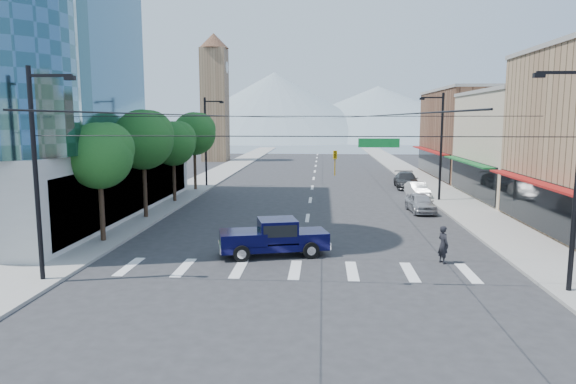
% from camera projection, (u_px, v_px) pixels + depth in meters
% --- Properties ---
extents(ground, '(160.00, 160.00, 0.00)m').
position_uv_depth(ground, '(298.00, 280.00, 22.05)').
color(ground, '#28282B').
rests_on(ground, ground).
extents(sidewalk_left, '(4.00, 120.00, 0.15)m').
position_uv_depth(sidewalk_left, '(215.00, 175.00, 62.35)').
color(sidewalk_left, gray).
rests_on(sidewalk_left, ground).
extents(sidewalk_right, '(4.00, 120.00, 0.15)m').
position_uv_depth(sidewalk_right, '(415.00, 177.00, 60.75)').
color(sidewalk_right, gray).
rests_on(sidewalk_right, ground).
extents(shop_mid, '(12.00, 14.00, 9.00)m').
position_uv_depth(shop_mid, '(545.00, 147.00, 43.78)').
color(shop_mid, tan).
rests_on(shop_mid, ground).
extents(shop_far, '(12.00, 18.00, 10.00)m').
position_uv_depth(shop_far, '(487.00, 135.00, 59.52)').
color(shop_far, brown).
rests_on(shop_far, ground).
extents(clock_tower, '(4.80, 4.80, 20.40)m').
position_uv_depth(clock_tower, '(215.00, 95.00, 82.88)').
color(clock_tower, '#8C6B4C').
rests_on(clock_tower, ground).
extents(mountain_left, '(80.00, 80.00, 22.00)m').
position_uv_depth(mountain_left, '(275.00, 106.00, 169.64)').
color(mountain_left, gray).
rests_on(mountain_left, ground).
extents(mountain_right, '(90.00, 90.00, 18.00)m').
position_uv_depth(mountain_right, '(378.00, 113.00, 177.47)').
color(mountain_right, gray).
rests_on(mountain_right, ground).
extents(tree_near, '(3.65, 3.64, 6.71)m').
position_uv_depth(tree_near, '(102.00, 154.00, 28.11)').
color(tree_near, black).
rests_on(tree_near, ground).
extents(tree_midnear, '(4.09, 4.09, 7.52)m').
position_uv_depth(tree_midnear, '(145.00, 138.00, 34.93)').
color(tree_midnear, black).
rests_on(tree_midnear, ground).
extents(tree_midfar, '(3.65, 3.64, 6.71)m').
position_uv_depth(tree_midfar, '(175.00, 142.00, 41.93)').
color(tree_midfar, black).
rests_on(tree_midfar, ground).
extents(tree_far, '(4.09, 4.09, 7.52)m').
position_uv_depth(tree_far, '(196.00, 132.00, 48.76)').
color(tree_far, black).
rests_on(tree_far, ground).
extents(signal_rig, '(21.80, 0.20, 9.00)m').
position_uv_depth(signal_rig, '(302.00, 176.00, 20.39)').
color(signal_rig, black).
rests_on(signal_rig, ground).
extents(lamp_pole_nw, '(2.00, 0.25, 9.00)m').
position_uv_depth(lamp_pole_nw, '(207.00, 138.00, 51.69)').
color(lamp_pole_nw, black).
rests_on(lamp_pole_nw, ground).
extents(lamp_pole_ne, '(2.00, 0.25, 9.00)m').
position_uv_depth(lamp_pole_ne, '(440.00, 142.00, 42.37)').
color(lamp_pole_ne, black).
rests_on(lamp_pole_ne, ground).
extents(pickup_truck, '(5.82, 3.24, 1.87)m').
position_uv_depth(pickup_truck, '(273.00, 237.00, 25.96)').
color(pickup_truck, black).
rests_on(pickup_truck, ground).
extents(pedestrian, '(0.66, 0.78, 1.83)m').
position_uv_depth(pedestrian, '(443.00, 245.00, 24.54)').
color(pedestrian, black).
rests_on(pedestrian, ground).
extents(parked_car_near, '(1.95, 4.31, 1.43)m').
position_uv_depth(parked_car_near, '(421.00, 203.00, 37.99)').
color(parked_car_near, '#9D9DA1').
rests_on(parked_car_near, ground).
extents(parked_car_mid, '(1.72, 4.13, 1.33)m').
position_uv_depth(parked_car_mid, '(417.00, 190.00, 45.21)').
color(parked_car_mid, white).
rests_on(parked_car_mid, ground).
extents(parked_car_far, '(2.39, 5.45, 1.56)m').
position_uv_depth(parked_car_far, '(406.00, 180.00, 51.27)').
color(parked_car_far, '#272729').
rests_on(parked_car_far, ground).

